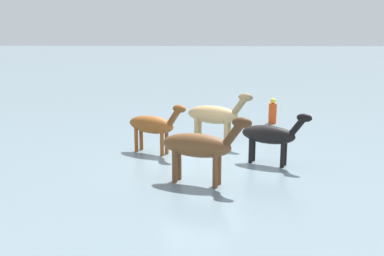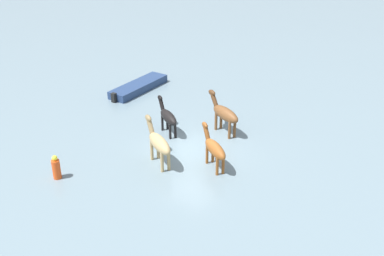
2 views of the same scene
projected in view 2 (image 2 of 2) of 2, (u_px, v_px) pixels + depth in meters
ground_plane at (194, 150)px, 21.70m from camera, size 148.35×148.35×0.00m
horse_dun_straggler at (214, 148)px, 19.81m from camera, size 1.43×2.20×1.80m
horse_rear_stallion at (159, 143)px, 20.05m from camera, size 1.41×2.49×1.99m
horse_chestnut_trailing at (225, 113)px, 22.85m from camera, size 1.24×2.56×2.01m
horse_gray_outer at (168, 117)px, 22.84m from camera, size 1.29×2.17×1.75m
boat_launch_far at (139, 88)px, 28.59m from camera, size 4.78×1.68×0.74m
buoy_channel_marker at (56, 168)px, 19.23m from camera, size 0.36×0.36×1.14m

